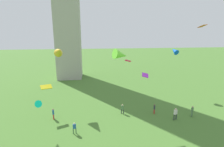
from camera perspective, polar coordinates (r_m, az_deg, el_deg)
person_0 at (r=28.81m, az=-18.24°, el=-11.96°), size 0.34×0.51×1.67m
person_1 at (r=29.13m, az=3.36°, el=-11.06°), size 0.48×0.33×1.58m
person_2 at (r=30.78m, az=24.26°, el=-10.73°), size 0.50×0.50×1.74m
person_3 at (r=29.87m, az=13.38°, el=-10.75°), size 0.34×0.48×1.60m
person_4 at (r=28.79m, az=19.60°, el=-11.87°), size 0.55×0.41×1.85m
person_5 at (r=24.53m, az=-11.90°, el=-16.50°), size 0.48×0.26×1.55m
kite_flying_0 at (r=39.20m, az=19.33°, el=6.89°), size 1.52×2.10×1.67m
kite_flying_1 at (r=34.35m, az=5.10°, el=4.09°), size 1.36×1.17×0.35m
kite_flying_2 at (r=30.59m, az=26.88°, el=13.35°), size 1.03×1.30×0.51m
kite_flying_3 at (r=24.50m, az=-22.00°, el=-8.93°), size 0.98×1.55×1.29m
kite_flying_4 at (r=27.74m, az=10.56°, el=-0.52°), size 1.30×1.54×0.55m
kite_flying_5 at (r=29.04m, az=-20.29°, el=-4.02°), size 1.91×1.64×0.47m
kite_flying_6 at (r=30.87m, az=-16.62°, el=6.80°), size 2.08×2.70×2.06m
kite_flying_8 at (r=25.20m, az=2.82°, el=5.96°), size 2.67×2.22×1.85m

